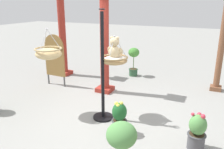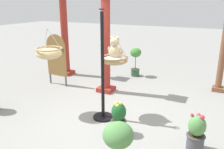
{
  "view_description": "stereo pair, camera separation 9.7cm",
  "coord_description": "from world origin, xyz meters",
  "px_view_note": "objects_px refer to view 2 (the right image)",
  "views": [
    {
      "loc": [
        1.96,
        -4.09,
        2.45
      ],
      "look_at": [
        -0.01,
        0.1,
        1.0
      ],
      "focal_mm": 37.47,
      "sensor_mm": 36.0,
      "label": 1
    },
    {
      "loc": [
        2.04,
        -4.05,
        2.45
      ],
      "look_at": [
        -0.01,
        0.1,
        1.0
      ],
      "focal_mm": 37.47,
      "sensor_mm": 36.0,
      "label": 2
    }
  ],
  "objects_px": {
    "teddy_bear": "(115,50)",
    "potted_plant_flowering_red": "(196,133)",
    "greenhouse_pillar_left": "(64,33)",
    "potted_plant_tall_leafy": "(136,59)",
    "hanging_basket_with_teddy": "(114,60)",
    "greenhouse_pillar_far_back": "(106,41)",
    "display_sign_board": "(56,56)",
    "display_pole_central": "(103,88)",
    "potted_plant_fern_front": "(119,118)",
    "hanging_basket_left_high": "(49,53)"
  },
  "relations": [
    {
      "from": "display_pole_central",
      "to": "potted_plant_flowering_red",
      "type": "xyz_separation_m",
      "value": [
        1.96,
        -0.31,
        -0.38
      ]
    },
    {
      "from": "hanging_basket_left_high",
      "to": "potted_plant_flowering_red",
      "type": "distance_m",
      "value": 3.31
    },
    {
      "from": "hanging_basket_with_teddy",
      "to": "greenhouse_pillar_far_back",
      "type": "distance_m",
      "value": 1.48
    },
    {
      "from": "hanging_basket_left_high",
      "to": "potted_plant_tall_leafy",
      "type": "bearing_deg",
      "value": 78.53
    },
    {
      "from": "display_pole_central",
      "to": "potted_plant_flowering_red",
      "type": "relative_size",
      "value": 3.42
    },
    {
      "from": "teddy_bear",
      "to": "potted_plant_flowering_red",
      "type": "xyz_separation_m",
      "value": [
        1.81,
        -0.59,
        -1.16
      ]
    },
    {
      "from": "display_pole_central",
      "to": "potted_plant_fern_front",
      "type": "distance_m",
      "value": 0.81
    },
    {
      "from": "hanging_basket_with_teddy",
      "to": "greenhouse_pillar_far_back",
      "type": "bearing_deg",
      "value": 124.94
    },
    {
      "from": "display_pole_central",
      "to": "greenhouse_pillar_far_back",
      "type": "distance_m",
      "value": 1.77
    },
    {
      "from": "display_pole_central",
      "to": "potted_plant_tall_leafy",
      "type": "xyz_separation_m",
      "value": [
        -0.47,
        3.18,
        -0.13
      ]
    },
    {
      "from": "potted_plant_fern_front",
      "to": "potted_plant_flowering_red",
      "type": "bearing_deg",
      "value": 4.65
    },
    {
      "from": "greenhouse_pillar_left",
      "to": "display_sign_board",
      "type": "height_order",
      "value": "greenhouse_pillar_left"
    },
    {
      "from": "teddy_bear",
      "to": "greenhouse_pillar_far_back",
      "type": "distance_m",
      "value": 1.45
    },
    {
      "from": "hanging_basket_left_high",
      "to": "greenhouse_pillar_far_back",
      "type": "xyz_separation_m",
      "value": [
        0.47,
        1.71,
        0.04
      ]
    },
    {
      "from": "greenhouse_pillar_left",
      "to": "potted_plant_flowering_red",
      "type": "relative_size",
      "value": 4.38
    },
    {
      "from": "display_pole_central",
      "to": "potted_plant_tall_leafy",
      "type": "relative_size",
      "value": 2.39
    },
    {
      "from": "hanging_basket_with_teddy",
      "to": "potted_plant_fern_front",
      "type": "distance_m",
      "value": 1.24
    },
    {
      "from": "potted_plant_flowering_red",
      "to": "display_sign_board",
      "type": "bearing_deg",
      "value": 159.33
    },
    {
      "from": "hanging_basket_with_teddy",
      "to": "potted_plant_fern_front",
      "type": "height_order",
      "value": "hanging_basket_with_teddy"
    },
    {
      "from": "hanging_basket_with_teddy",
      "to": "display_sign_board",
      "type": "relative_size",
      "value": 0.39
    },
    {
      "from": "potted_plant_fern_front",
      "to": "greenhouse_pillar_left",
      "type": "bearing_deg",
      "value": 140.24
    },
    {
      "from": "hanging_basket_with_teddy",
      "to": "display_sign_board",
      "type": "xyz_separation_m",
      "value": [
        -2.41,
        1.03,
        -0.36
      ]
    },
    {
      "from": "greenhouse_pillar_left",
      "to": "potted_plant_tall_leafy",
      "type": "xyz_separation_m",
      "value": [
        2.23,
        0.89,
        -0.86
      ]
    },
    {
      "from": "greenhouse_pillar_left",
      "to": "potted_plant_tall_leafy",
      "type": "height_order",
      "value": "greenhouse_pillar_left"
    },
    {
      "from": "display_pole_central",
      "to": "potted_plant_flowering_red",
      "type": "bearing_deg",
      "value": -9.09
    },
    {
      "from": "hanging_basket_left_high",
      "to": "display_sign_board",
      "type": "height_order",
      "value": "hanging_basket_left_high"
    },
    {
      "from": "hanging_basket_left_high",
      "to": "greenhouse_pillar_far_back",
      "type": "height_order",
      "value": "greenhouse_pillar_far_back"
    },
    {
      "from": "display_pole_central",
      "to": "display_sign_board",
      "type": "xyz_separation_m",
      "value": [
        -2.26,
        1.28,
        0.2
      ]
    },
    {
      "from": "hanging_basket_with_teddy",
      "to": "hanging_basket_left_high",
      "type": "xyz_separation_m",
      "value": [
        -1.31,
        -0.5,
        0.12
      ]
    },
    {
      "from": "hanging_basket_with_teddy",
      "to": "greenhouse_pillar_left",
      "type": "relative_size",
      "value": 0.2
    },
    {
      "from": "greenhouse_pillar_left",
      "to": "display_sign_board",
      "type": "relative_size",
      "value": 1.93
    },
    {
      "from": "display_pole_central",
      "to": "potted_plant_tall_leafy",
      "type": "bearing_deg",
      "value": 98.38
    },
    {
      "from": "greenhouse_pillar_left",
      "to": "display_sign_board",
      "type": "xyz_separation_m",
      "value": [
        0.43,
        -1.01,
        -0.53
      ]
    },
    {
      "from": "display_sign_board",
      "to": "potted_plant_flowering_red",
      "type": "bearing_deg",
      "value": -20.67
    },
    {
      "from": "hanging_basket_left_high",
      "to": "potted_plant_fern_front",
      "type": "relative_size",
      "value": 0.98
    },
    {
      "from": "hanging_basket_left_high",
      "to": "display_sign_board",
      "type": "relative_size",
      "value": 0.42
    },
    {
      "from": "greenhouse_pillar_far_back",
      "to": "potted_plant_flowering_red",
      "type": "distance_m",
      "value": 3.38
    },
    {
      "from": "hanging_basket_with_teddy",
      "to": "potted_plant_tall_leafy",
      "type": "xyz_separation_m",
      "value": [
        -0.62,
        2.93,
        -0.7
      ]
    },
    {
      "from": "greenhouse_pillar_left",
      "to": "potted_plant_flowering_red",
      "type": "height_order",
      "value": "greenhouse_pillar_left"
    },
    {
      "from": "potted_plant_tall_leafy",
      "to": "display_pole_central",
      "type": "bearing_deg",
      "value": -81.62
    },
    {
      "from": "teddy_bear",
      "to": "potted_plant_tall_leafy",
      "type": "bearing_deg",
      "value": 102.01
    },
    {
      "from": "hanging_basket_left_high",
      "to": "greenhouse_pillar_left",
      "type": "distance_m",
      "value": 2.97
    },
    {
      "from": "potted_plant_fern_front",
      "to": "potted_plant_flowering_red",
      "type": "height_order",
      "value": "potted_plant_flowering_red"
    },
    {
      "from": "display_sign_board",
      "to": "teddy_bear",
      "type": "bearing_deg",
      "value": -22.66
    },
    {
      "from": "potted_plant_flowering_red",
      "to": "potted_plant_tall_leafy",
      "type": "xyz_separation_m",
      "value": [
        -2.43,
        3.49,
        0.25
      ]
    },
    {
      "from": "hanging_basket_with_teddy",
      "to": "greenhouse_pillar_far_back",
      "type": "height_order",
      "value": "greenhouse_pillar_far_back"
    },
    {
      "from": "potted_plant_fern_front",
      "to": "display_sign_board",
      "type": "height_order",
      "value": "display_sign_board"
    },
    {
      "from": "display_pole_central",
      "to": "greenhouse_pillar_far_back",
      "type": "height_order",
      "value": "greenhouse_pillar_far_back"
    },
    {
      "from": "hanging_basket_left_high",
      "to": "potted_plant_flowering_red",
      "type": "relative_size",
      "value": 0.96
    },
    {
      "from": "greenhouse_pillar_left",
      "to": "hanging_basket_left_high",
      "type": "bearing_deg",
      "value": -58.94
    }
  ]
}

